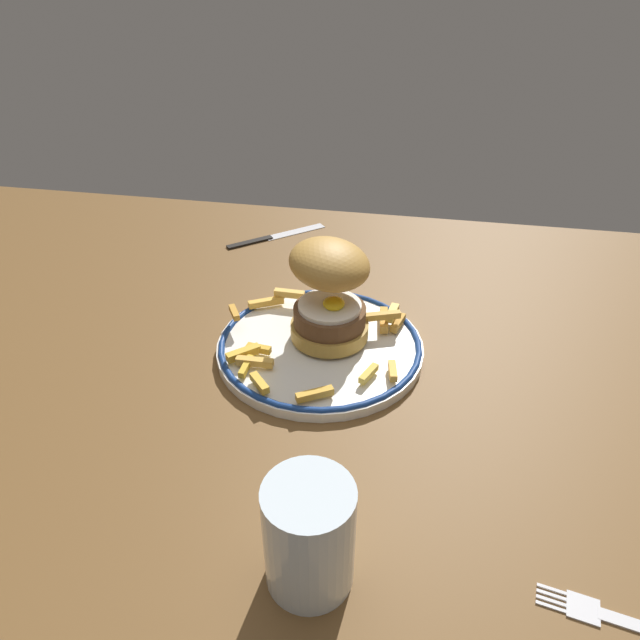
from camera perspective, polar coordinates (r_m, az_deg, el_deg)
The scene contains 7 objects.
ground_plane at distance 71.03cm, azimuth -4.11°, elevation -4.57°, with size 146.21×88.64×4.00cm, color brown.
dinner_plate at distance 69.38cm, azimuth -0.00°, elevation -2.58°, with size 25.12×25.12×1.60cm.
burger at distance 67.65cm, azimuth 0.98°, elevation 3.12°, with size 11.73×12.56×11.98cm.
fries_pile at distance 68.79cm, azimuth -0.24°, elevation -1.39°, with size 22.15×19.98×2.48cm.
water_glass at distance 46.02cm, azimuth -1.09°, elevation -21.29°, with size 6.97×6.97×9.86cm.
fork at distance 52.75cm, azimuth 28.86°, elevation -25.14°, with size 14.41×3.97×0.36cm.
knife at distance 97.20cm, azimuth -5.15°, elevation 8.29°, with size 14.67×12.82×0.70cm.
Camera 1 is at (15.10, -53.57, 42.12)cm, focal length 31.85 mm.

